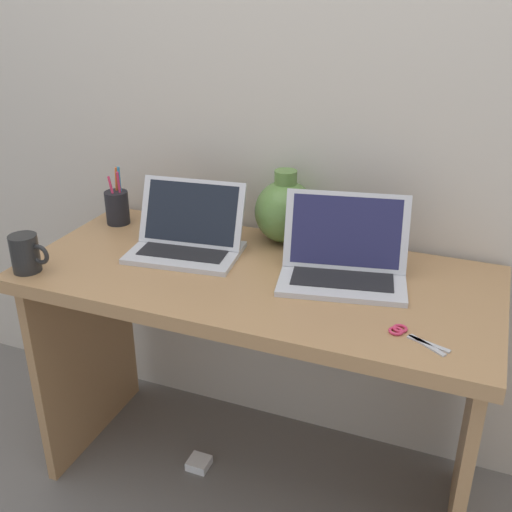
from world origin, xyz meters
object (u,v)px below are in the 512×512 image
Objects in this scene: pen_cup at (117,207)px; scissors at (408,335)px; laptop_left at (188,234)px; power_brick at (199,463)px; green_vase at (285,211)px; laptop_right at (344,257)px; coffee_mug at (26,253)px.

scissors is at bearing -19.12° from pen_cup.
laptop_left is 0.79m from power_brick.
laptop_left is 1.52× the size of green_vase.
laptop_right is 0.79m from pen_cup.
pen_cup is 0.89m from power_brick.
green_vase is 0.75m from coffee_mug.
laptop_left is 0.47m from laptop_right.
green_vase reaches higher than coffee_mug.
power_brick is at bearing -126.44° from green_vase.
laptop_left is 2.86× the size of coffee_mug.
green_vase is (0.24, 0.18, 0.05)m from laptop_left.
pen_cup reaches higher than scissors.
laptop_left is 0.33m from pen_cup.
pen_cup is at bearing 85.02° from coffee_mug.
scissors is at bearing -48.19° from laptop_right.
scissors is (1.03, 0.05, -0.05)m from coffee_mug.
laptop_left is at bearing 116.75° from power_brick.
pen_cup is 2.72× the size of power_brick.
laptop_left reaches higher than scissors.
green_vase is 0.61m from scissors.
coffee_mug is 0.90m from power_brick.
laptop_right is 0.90m from power_brick.
green_vase is 1.55× the size of scissors.
power_brick is at bearing -167.82° from laptop_right.
green_vase reaches higher than laptop_right.
pen_cup is 1.33× the size of scissors.
scissors is (0.68, -0.23, -0.05)m from laptop_left.
power_brick is (0.04, -0.09, -0.79)m from laptop_left.
green_vase is 0.90m from power_brick.
coffee_mug is at bearing -141.02° from laptop_left.
green_vase is at bearing 137.04° from scissors.
pen_cup is 1.05m from scissors.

